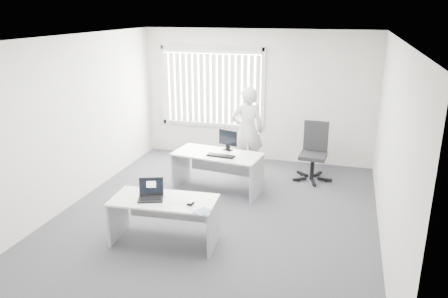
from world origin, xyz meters
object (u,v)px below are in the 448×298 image
(laptop, at_px, (150,191))
(monitor, at_px, (228,140))
(office_chair, at_px, (313,162))
(desk_far, at_px, (217,164))
(desk_near, at_px, (164,211))
(person, at_px, (247,131))

(laptop, relative_size, monitor, 0.89)
(monitor, bearing_deg, office_chair, 46.99)
(desk_far, bearing_deg, monitor, 68.29)
(office_chair, height_order, monitor, office_chair)
(desk_near, bearing_deg, laptop, -161.88)
(desk_near, bearing_deg, desk_far, 81.15)
(person, distance_m, monitor, 0.78)
(office_chair, relative_size, laptop, 3.30)
(office_chair, height_order, person, person)
(desk_far, relative_size, monitor, 4.28)
(desk_near, relative_size, person, 0.85)
(desk_near, relative_size, desk_far, 0.92)
(desk_near, distance_m, office_chair, 3.53)
(desk_near, distance_m, monitor, 2.30)
(office_chair, xyz_separation_m, person, (-1.31, -0.04, 0.53))
(office_chair, height_order, laptop, office_chair)
(desk_far, xyz_separation_m, monitor, (0.13, 0.24, 0.39))
(desk_near, xyz_separation_m, person, (0.49, 3.00, 0.40))
(office_chair, bearing_deg, desk_far, -143.36)
(desk_far, distance_m, monitor, 0.47)
(office_chair, bearing_deg, person, -174.07)
(office_chair, distance_m, laptop, 3.70)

